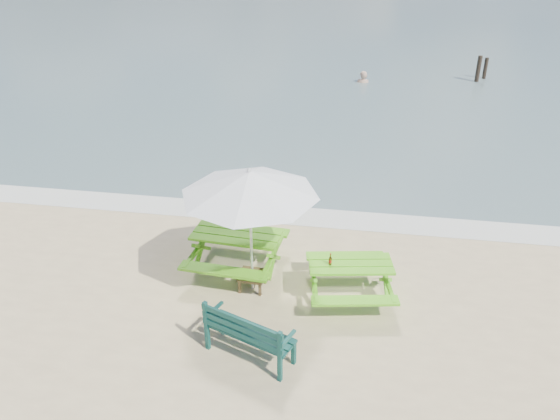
% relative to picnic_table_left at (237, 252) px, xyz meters
% --- Properties ---
extents(foam_strip, '(22.00, 0.90, 0.01)m').
position_rel_picnic_table_left_xyz_m(foam_strip, '(1.14, 2.35, -0.39)').
color(foam_strip, silver).
rests_on(foam_strip, ground).
extents(picnic_table_left, '(1.86, 2.03, 0.82)m').
position_rel_picnic_table_left_xyz_m(picnic_table_left, '(0.00, 0.00, 0.00)').
color(picnic_table_left, '#509D17').
rests_on(picnic_table_left, ground).
extents(picnic_table_right, '(1.78, 1.92, 0.72)m').
position_rel_picnic_table_left_xyz_m(picnic_table_right, '(2.24, -0.53, -0.05)').
color(picnic_table_right, '#5AB71B').
rests_on(picnic_table_right, ground).
extents(park_bench, '(1.54, 0.99, 0.90)m').
position_rel_picnic_table_left_xyz_m(park_bench, '(0.76, -2.38, -0.11)').
color(park_bench, '#0D3833').
rests_on(park_bench, ground).
extents(side_table, '(0.52, 0.52, 0.32)m').
position_rel_picnic_table_left_xyz_m(side_table, '(0.43, -0.59, -0.23)').
color(side_table, brown).
rests_on(side_table, ground).
extents(patio_umbrella, '(2.58, 2.58, 2.43)m').
position_rel_picnic_table_left_xyz_m(patio_umbrella, '(0.43, -0.59, 1.81)').
color(patio_umbrella, silver).
rests_on(patio_umbrella, ground).
extents(beer_bottle, '(0.06, 0.06, 0.23)m').
position_rel_picnic_table_left_xyz_m(beer_bottle, '(1.87, -0.64, 0.40)').
color(beer_bottle, '#945A15').
rests_on(beer_bottle, picnic_table_right).
extents(swimmer, '(0.65, 0.43, 1.78)m').
position_rel_picnic_table_left_xyz_m(swimmer, '(2.10, 14.65, -0.79)').
color(swimmer, tan).
rests_on(swimmer, ground).
extents(mooring_pilings, '(0.57, 0.77, 1.31)m').
position_rel_picnic_table_left_xyz_m(mooring_pilings, '(7.09, 15.77, 0.02)').
color(mooring_pilings, black).
rests_on(mooring_pilings, ground).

